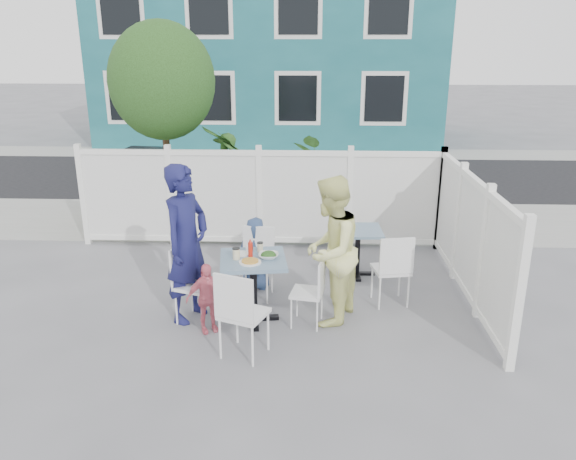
{
  "coord_description": "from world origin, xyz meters",
  "views": [
    {
      "loc": [
        0.93,
        -6.34,
        3.22
      ],
      "look_at": [
        0.65,
        0.18,
        1.03
      ],
      "focal_mm": 35.0,
      "sensor_mm": 36.0,
      "label": 1
    }
  ],
  "objects_px": {
    "spare_table": "(358,240)",
    "toddler": "(207,298)",
    "chair_back": "(257,257)",
    "man": "(187,244)",
    "utility_cabinet": "(147,184)",
    "boy": "(256,254)",
    "woman": "(330,251)",
    "chair_near": "(240,309)",
    "chair_left": "(189,277)",
    "chair_right": "(313,287)",
    "main_table": "(253,272)"
  },
  "relations": [
    {
      "from": "utility_cabinet",
      "to": "main_table",
      "type": "height_order",
      "value": "utility_cabinet"
    },
    {
      "from": "toddler",
      "to": "main_table",
      "type": "bearing_deg",
      "value": 2.07
    },
    {
      "from": "chair_left",
      "to": "chair_right",
      "type": "relative_size",
      "value": 1.13
    },
    {
      "from": "chair_near",
      "to": "boy",
      "type": "relative_size",
      "value": 0.99
    },
    {
      "from": "chair_right",
      "to": "chair_near",
      "type": "bearing_deg",
      "value": 146.25
    },
    {
      "from": "utility_cabinet",
      "to": "spare_table",
      "type": "height_order",
      "value": "utility_cabinet"
    },
    {
      "from": "chair_back",
      "to": "man",
      "type": "distance_m",
      "value": 1.1
    },
    {
      "from": "spare_table",
      "to": "toddler",
      "type": "xyz_separation_m",
      "value": [
        -1.87,
        -1.75,
        -0.12
      ]
    },
    {
      "from": "chair_right",
      "to": "chair_near",
      "type": "distance_m",
      "value": 1.1
    },
    {
      "from": "woman",
      "to": "chair_back",
      "type": "bearing_deg",
      "value": -104.67
    },
    {
      "from": "chair_near",
      "to": "utility_cabinet",
      "type": "bearing_deg",
      "value": 137.29
    },
    {
      "from": "man",
      "to": "toddler",
      "type": "height_order",
      "value": "man"
    },
    {
      "from": "chair_left",
      "to": "spare_table",
      "type": "bearing_deg",
      "value": 143.7
    },
    {
      "from": "chair_near",
      "to": "man",
      "type": "xyz_separation_m",
      "value": [
        -0.74,
        0.93,
        0.38
      ]
    },
    {
      "from": "main_table",
      "to": "woman",
      "type": "relative_size",
      "value": 0.48
    },
    {
      "from": "chair_right",
      "to": "woman",
      "type": "relative_size",
      "value": 0.47
    },
    {
      "from": "utility_cabinet",
      "to": "boy",
      "type": "distance_m",
      "value": 4.07
    },
    {
      "from": "man",
      "to": "boy",
      "type": "relative_size",
      "value": 1.91
    },
    {
      "from": "chair_back",
      "to": "toddler",
      "type": "bearing_deg",
      "value": 71.19
    },
    {
      "from": "toddler",
      "to": "spare_table",
      "type": "bearing_deg",
      "value": 15.96
    },
    {
      "from": "utility_cabinet",
      "to": "chair_right",
      "type": "distance_m",
      "value": 5.35
    },
    {
      "from": "utility_cabinet",
      "to": "boy",
      "type": "relative_size",
      "value": 1.25
    },
    {
      "from": "main_table",
      "to": "spare_table",
      "type": "distance_m",
      "value": 1.99
    },
    {
      "from": "man",
      "to": "boy",
      "type": "xyz_separation_m",
      "value": [
        0.73,
        0.88,
        -0.46
      ]
    },
    {
      "from": "spare_table",
      "to": "toddler",
      "type": "relative_size",
      "value": 0.83
    },
    {
      "from": "chair_back",
      "to": "toddler",
      "type": "xyz_separation_m",
      "value": [
        -0.49,
        -1.01,
        -0.12
      ]
    },
    {
      "from": "spare_table",
      "to": "chair_near",
      "type": "height_order",
      "value": "chair_near"
    },
    {
      "from": "chair_right",
      "to": "boy",
      "type": "relative_size",
      "value": 0.83
    },
    {
      "from": "chair_right",
      "to": "woman",
      "type": "xyz_separation_m",
      "value": [
        0.19,
        0.13,
        0.41
      ]
    },
    {
      "from": "chair_right",
      "to": "chair_back",
      "type": "bearing_deg",
      "value": 52.86
    },
    {
      "from": "spare_table",
      "to": "chair_near",
      "type": "xyz_separation_m",
      "value": [
        -1.41,
        -2.33,
        0.04
      ]
    },
    {
      "from": "utility_cabinet",
      "to": "chair_near",
      "type": "relative_size",
      "value": 1.27
    },
    {
      "from": "chair_left",
      "to": "man",
      "type": "distance_m",
      "value": 0.41
    },
    {
      "from": "chair_right",
      "to": "woman",
      "type": "bearing_deg",
      "value": -45.13
    },
    {
      "from": "boy",
      "to": "chair_near",
      "type": "bearing_deg",
      "value": 93.39
    },
    {
      "from": "chair_back",
      "to": "boy",
      "type": "distance_m",
      "value": 0.22
    },
    {
      "from": "chair_left",
      "to": "chair_back",
      "type": "xyz_separation_m",
      "value": [
        0.74,
        0.73,
        -0.01
      ]
    },
    {
      "from": "toddler",
      "to": "chair_near",
      "type": "bearing_deg",
      "value": -78.86
    },
    {
      "from": "chair_left",
      "to": "boy",
      "type": "xyz_separation_m",
      "value": [
        0.7,
        0.94,
        -0.05
      ]
    },
    {
      "from": "woman",
      "to": "boy",
      "type": "relative_size",
      "value": 1.78
    },
    {
      "from": "chair_left",
      "to": "boy",
      "type": "bearing_deg",
      "value": 162.41
    },
    {
      "from": "boy",
      "to": "toddler",
      "type": "xyz_separation_m",
      "value": [
        -0.45,
        -1.23,
        -0.08
      ]
    },
    {
      "from": "spare_table",
      "to": "man",
      "type": "distance_m",
      "value": 2.6
    },
    {
      "from": "main_table",
      "to": "toddler",
      "type": "relative_size",
      "value": 1.02
    },
    {
      "from": "utility_cabinet",
      "to": "chair_left",
      "type": "bearing_deg",
      "value": -62.65
    },
    {
      "from": "chair_back",
      "to": "boy",
      "type": "bearing_deg",
      "value": -72.36
    },
    {
      "from": "chair_near",
      "to": "woman",
      "type": "xyz_separation_m",
      "value": [
        0.96,
        0.92,
        0.32
      ]
    },
    {
      "from": "main_table",
      "to": "man",
      "type": "xyz_separation_m",
      "value": [
        -0.79,
        0.06,
        0.33
      ]
    },
    {
      "from": "main_table",
      "to": "spare_table",
      "type": "height_order",
      "value": "main_table"
    },
    {
      "from": "utility_cabinet",
      "to": "man",
      "type": "xyz_separation_m",
      "value": [
        1.67,
        -4.16,
        0.33
      ]
    }
  ]
}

